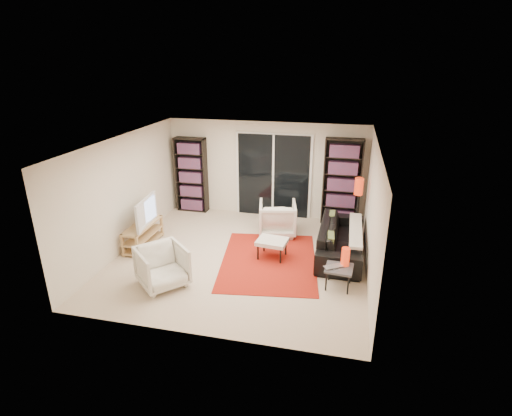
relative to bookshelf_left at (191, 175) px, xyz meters
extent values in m
plane|color=beige|center=(1.95, -2.33, -0.98)|extent=(5.00, 5.00, 0.00)
cube|color=beige|center=(1.95, 0.17, 0.22)|extent=(5.00, 0.02, 2.40)
cube|color=beige|center=(1.95, -4.83, 0.22)|extent=(5.00, 0.02, 2.40)
cube|color=beige|center=(-0.55, -2.33, 0.22)|extent=(0.02, 5.00, 2.40)
cube|color=beige|center=(4.45, -2.33, 0.22)|extent=(0.02, 5.00, 2.40)
cube|color=white|center=(1.95, -2.33, 1.42)|extent=(5.00, 5.00, 0.02)
cube|color=white|center=(2.15, 0.14, 0.07)|extent=(1.92, 0.06, 2.16)
cube|color=black|center=(2.15, 0.10, 0.07)|extent=(1.80, 0.02, 2.10)
cube|color=white|center=(2.15, 0.09, 0.07)|extent=(0.05, 0.02, 2.10)
cube|color=black|center=(0.00, 0.01, 0.00)|extent=(0.80, 0.30, 1.95)
cube|color=#A8203E|center=(0.00, -0.01, 0.00)|extent=(0.70, 0.22, 1.85)
cube|color=black|center=(3.85, 0.01, 0.07)|extent=(0.90, 0.30, 2.10)
cube|color=#A8203E|center=(3.85, -0.01, 0.07)|extent=(0.80, 0.22, 2.00)
cube|color=tan|center=(-0.26, -2.28, -0.50)|extent=(0.39, 1.20, 0.04)
cube|color=tan|center=(-0.26, -2.28, -0.73)|extent=(0.39, 1.20, 0.03)
cube|color=tan|center=(-0.26, -2.28, -0.92)|extent=(0.39, 1.20, 0.04)
cube|color=tan|center=(-0.42, -2.84, -0.73)|extent=(0.05, 0.05, 0.50)
cube|color=tan|center=(-0.42, -1.71, -0.73)|extent=(0.05, 0.05, 0.50)
cube|color=tan|center=(-0.09, -2.84, -0.73)|extent=(0.05, 0.05, 0.50)
cube|color=tan|center=(-0.09, -1.71, -0.73)|extent=(0.05, 0.05, 0.50)
imported|color=black|center=(-0.24, -2.28, -0.17)|extent=(0.25, 1.06, 0.60)
cube|color=#A31D10|center=(2.54, -2.37, -0.97)|extent=(2.21, 2.77, 0.01)
imported|color=black|center=(3.94, -1.67, -0.64)|extent=(0.94, 2.28, 0.66)
imported|color=silver|center=(2.47, -1.00, -0.59)|extent=(0.98, 1.00, 0.77)
imported|color=silver|center=(0.86, -3.66, -0.61)|extent=(1.13, 1.13, 0.74)
cube|color=silver|center=(2.57, -2.19, -0.62)|extent=(0.65, 0.55, 0.08)
cylinder|color=black|center=(2.31, -2.35, -0.82)|extent=(0.04, 0.04, 0.32)
cylinder|color=black|center=(2.36, -1.97, -0.82)|extent=(0.04, 0.04, 0.32)
cylinder|color=black|center=(2.79, -2.41, -0.82)|extent=(0.04, 0.04, 0.32)
cylinder|color=black|center=(2.83, -2.02, -0.82)|extent=(0.04, 0.04, 0.32)
cube|color=#444348|center=(3.94, -3.02, -0.60)|extent=(0.51, 0.51, 0.04)
cylinder|color=black|center=(3.73, -3.19, -0.79)|extent=(0.03, 0.03, 0.38)
cylinder|color=black|center=(3.77, -2.82, -0.79)|extent=(0.03, 0.03, 0.38)
cylinder|color=black|center=(4.11, -3.22, -0.79)|extent=(0.03, 0.03, 0.38)
cylinder|color=black|center=(4.14, -2.85, -0.79)|extent=(0.03, 0.03, 0.38)
imported|color=silver|center=(3.86, -3.09, -0.56)|extent=(0.41, 0.38, 0.03)
cylinder|color=red|center=(4.03, -2.92, -0.41)|extent=(0.15, 0.15, 0.33)
cylinder|color=black|center=(4.22, -0.77, -0.96)|extent=(0.21, 0.21, 0.03)
cylinder|color=black|center=(4.22, -0.77, -0.45)|extent=(0.03, 0.03, 1.05)
cylinder|color=red|center=(4.22, -0.77, 0.24)|extent=(0.19, 0.19, 0.38)
camera|label=1|loc=(3.90, -9.39, 2.92)|focal=28.00mm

